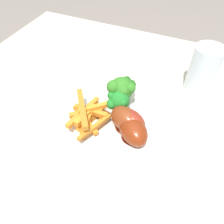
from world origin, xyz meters
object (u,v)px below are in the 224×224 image
chicken_drumstick_far (127,119)px  chicken_drumstick_extra (132,128)px  broccoli_floret_front (124,87)px  fork (59,47)px  water_glass (203,70)px  broccoli_floret_back (120,90)px  dinner_plate (112,120)px  chicken_drumstick_near (125,118)px  dining_table (131,142)px  broccoli_floret_middle (118,101)px  carrot_fries_pile (89,115)px

chicken_drumstick_far → chicken_drumstick_extra: 0.02m
broccoli_floret_front → fork: (0.28, -0.15, -0.05)m
water_glass → broccoli_floret_back: bearing=44.0°
chicken_drumstick_far → dinner_plate: bearing=-14.8°
dinner_plate → fork: (0.27, -0.21, -0.00)m
chicken_drumstick_near → dining_table: bearing=-92.7°
broccoli_floret_middle → carrot_fries_pile: size_ratio=0.46×
carrot_fries_pile → chicken_drumstick_far: size_ratio=1.10×
dining_table → carrot_fries_pile: 0.18m
water_glass → chicken_drumstick_near: bearing=58.6°
broccoli_floret_back → chicken_drumstick_far: broccoli_floret_back is taller
fork → carrot_fries_pile: bearing=-8.7°
broccoli_floret_middle → fork: bearing=-34.5°
dinner_plate → broccoli_floret_middle: 0.05m
chicken_drumstick_near → chicken_drumstick_extra: bearing=144.2°
chicken_drumstick_near → water_glass: size_ratio=1.02×
dinner_plate → carrot_fries_pile: carrot_fries_pile is taller
carrot_fries_pile → chicken_drumstick_near: chicken_drumstick_near is taller
chicken_drumstick_extra → fork: 0.41m
chicken_drumstick_near → chicken_drumstick_far: size_ratio=0.99×
chicken_drumstick_near → fork: (0.31, -0.22, -0.03)m
dinner_plate → carrot_fries_pile: (0.04, 0.03, 0.03)m
broccoli_floret_middle → chicken_drumstick_near: bearing=132.1°
broccoli_floret_middle → broccoli_floret_back: bearing=-79.0°
dining_table → broccoli_floret_back: bearing=6.1°
carrot_fries_pile → chicken_drumstick_near: size_ratio=1.11×
dining_table → chicken_drumstick_near: bearing=87.3°
broccoli_floret_back → fork: (0.28, -0.17, -0.06)m
dinner_plate → chicken_drumstick_far: size_ratio=2.04×
broccoli_floret_front → broccoli_floret_middle: broccoli_floret_front is taller
carrot_fries_pile → chicken_drumstick_near: 0.08m
broccoli_floret_front → dinner_plate: bearing=88.2°
broccoli_floret_back → water_glass: 0.21m
broccoli_floret_back → fork: size_ratio=0.40×
chicken_drumstick_far → chicken_drumstick_extra: chicken_drumstick_far is taller
broccoli_floret_middle → water_glass: water_glass is taller
broccoli_floret_middle → broccoli_floret_back: (0.00, -0.02, 0.01)m
broccoli_floret_front → chicken_drumstick_near: broccoli_floret_front is taller
broccoli_floret_middle → broccoli_floret_front: bearing=-84.8°
dinner_plate → broccoli_floret_middle: bearing=-105.6°
chicken_drumstick_near → water_glass: water_glass is taller
dinner_plate → water_glass: water_glass is taller
chicken_drumstick_far → chicken_drumstick_near: bearing=-1.6°
dining_table → chicken_drumstick_far: (-0.00, 0.06, 0.15)m
chicken_drumstick_near → chicken_drumstick_extra: chicken_drumstick_near is taller
water_glass → broccoli_floret_front: bearing=40.3°
dining_table → chicken_drumstick_near: (0.00, 0.06, 0.15)m
dinner_plate → chicken_drumstick_near: (-0.03, 0.01, 0.03)m
chicken_drumstick_far → carrot_fries_pile: bearing=13.2°
dinner_plate → broccoli_floret_front: (-0.00, -0.06, 0.05)m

